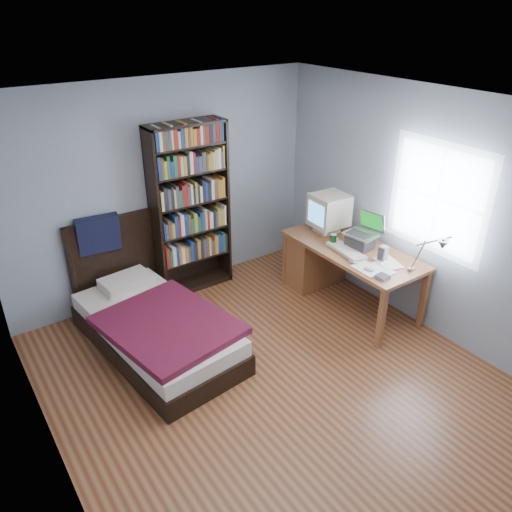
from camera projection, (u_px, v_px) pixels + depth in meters
name	position (u px, v px, depth m)	size (l,w,h in m)	color
room	(277.00, 261.00, 4.16)	(4.20, 4.24, 2.50)	brown
desk	(323.00, 257.00, 6.03)	(0.75, 1.66, 0.73)	brown
crt_monitor	(328.00, 211.00, 5.82)	(0.43, 0.39, 0.47)	beige
laptop	(361.00, 238.00, 5.50)	(0.38, 0.37, 0.41)	#2D2D30
desk_lamp	(438.00, 247.00, 4.59)	(0.21, 0.46, 0.54)	#99999E
keyboard	(346.00, 251.00, 5.44)	(0.19, 0.50, 0.03)	beige
speaker	(383.00, 253.00, 5.25)	(0.08, 0.08, 0.16)	gray
soda_can	(333.00, 240.00, 5.59)	(0.07, 0.07, 0.13)	#083B1C
mouse	(335.00, 238.00, 5.73)	(0.06, 0.11, 0.04)	silver
phone_silver	(353.00, 262.00, 5.22)	(0.05, 0.09, 0.02)	#B9B9BE
phone_grey	(369.00, 270.00, 5.08)	(0.05, 0.10, 0.02)	gray
external_drive	(383.00, 277.00, 4.95)	(0.12, 0.12, 0.02)	gray
bookshelf	(190.00, 210.00, 5.78)	(0.91, 0.30, 2.03)	black
bed	(152.00, 323.00, 5.09)	(1.24, 2.10, 1.16)	black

